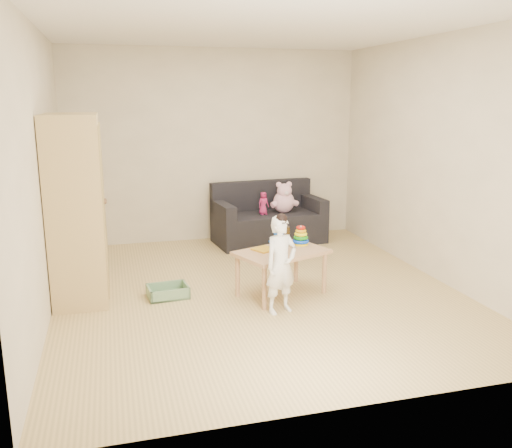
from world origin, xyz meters
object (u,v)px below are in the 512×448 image
object	(u,v)px
play_table	(281,273)
toddler	(281,266)
sofa	(269,228)
wardrobe	(76,208)

from	to	relation	value
play_table	toddler	size ratio (longest dim) A/B	0.99
sofa	play_table	bearing A→B (deg)	-109.06
sofa	toddler	distance (m)	2.52
wardrobe	sofa	size ratio (longest dim) A/B	1.23
wardrobe	play_table	bearing A→B (deg)	-14.99
wardrobe	toddler	distance (m)	2.08
sofa	toddler	xyz separation A→B (m)	(-0.61, -2.43, 0.24)
play_table	toddler	xyz separation A→B (m)	(-0.14, -0.43, 0.21)
wardrobe	play_table	distance (m)	2.12
sofa	toddler	size ratio (longest dim) A/B	1.66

